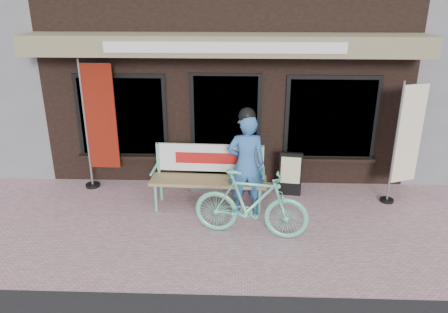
{
  "coord_description": "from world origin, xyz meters",
  "views": [
    {
      "loc": [
        0.27,
        -6.04,
        3.67
      ],
      "look_at": [
        0.02,
        0.7,
        1.05
      ],
      "focal_mm": 35.0,
      "sensor_mm": 36.0,
      "label": 1
    }
  ],
  "objects_px": {
    "nobori_red": "(99,124)",
    "nobori_cream": "(406,141)",
    "bicycle": "(251,204)",
    "bench": "(209,171)",
    "person": "(246,163)",
    "menu_stand": "(290,174)"
  },
  "relations": [
    {
      "from": "person",
      "to": "bicycle",
      "type": "bearing_deg",
      "value": -90.15
    },
    {
      "from": "bench",
      "to": "nobori_red",
      "type": "height_order",
      "value": "nobori_red"
    },
    {
      "from": "menu_stand",
      "to": "person",
      "type": "bearing_deg",
      "value": -133.0
    },
    {
      "from": "person",
      "to": "bench",
      "type": "bearing_deg",
      "value": 152.61
    },
    {
      "from": "bicycle",
      "to": "nobori_red",
      "type": "distance_m",
      "value": 3.36
    },
    {
      "from": "menu_stand",
      "to": "bench",
      "type": "bearing_deg",
      "value": -156.1
    },
    {
      "from": "bicycle",
      "to": "nobori_red",
      "type": "bearing_deg",
      "value": 69.44
    },
    {
      "from": "nobori_red",
      "to": "menu_stand",
      "type": "distance_m",
      "value": 3.69
    },
    {
      "from": "bicycle",
      "to": "menu_stand",
      "type": "relative_size",
      "value": 2.13
    },
    {
      "from": "nobori_red",
      "to": "bench",
      "type": "bearing_deg",
      "value": -16.41
    },
    {
      "from": "bicycle",
      "to": "nobori_cream",
      "type": "height_order",
      "value": "nobori_cream"
    },
    {
      "from": "bench",
      "to": "bicycle",
      "type": "xyz_separation_m",
      "value": [
        0.72,
        -1.02,
        -0.1
      ]
    },
    {
      "from": "person",
      "to": "nobori_red",
      "type": "relative_size",
      "value": 0.75
    },
    {
      "from": "bicycle",
      "to": "nobori_red",
      "type": "relative_size",
      "value": 0.72
    },
    {
      "from": "person",
      "to": "nobori_cream",
      "type": "height_order",
      "value": "nobori_cream"
    },
    {
      "from": "nobori_red",
      "to": "nobori_cream",
      "type": "bearing_deg",
      "value": -2.89
    },
    {
      "from": "bench",
      "to": "nobori_red",
      "type": "bearing_deg",
      "value": 165.09
    },
    {
      "from": "bench",
      "to": "nobori_cream",
      "type": "relative_size",
      "value": 0.92
    },
    {
      "from": "bench",
      "to": "nobori_red",
      "type": "relative_size",
      "value": 0.82
    },
    {
      "from": "nobori_red",
      "to": "bicycle",
      "type": "bearing_deg",
      "value": -29.89
    },
    {
      "from": "bicycle",
      "to": "nobori_cream",
      "type": "xyz_separation_m",
      "value": [
        2.74,
        1.32,
        0.61
      ]
    },
    {
      "from": "person",
      "to": "nobori_cream",
      "type": "bearing_deg",
      "value": 5.34
    }
  ]
}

